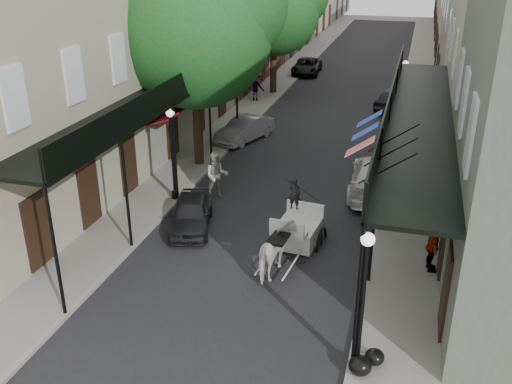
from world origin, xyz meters
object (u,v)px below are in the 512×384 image
Objects in this scene: pedestrian_walking at (217,176)px; lamppost_left at (173,153)px; tree_near at (204,22)px; pedestrian_sidewalk_left at (255,87)px; car_right_far at (394,99)px; car_right_near at (377,176)px; car_left_far at (307,66)px; lamppost_right_near at (362,301)px; tree_far at (280,4)px; lamppost_right_far at (402,94)px; horse at (277,252)px; car_left_mid at (245,129)px; car_left_near at (191,213)px; pedestrian_sidewalk_right at (433,246)px; carriage at (302,212)px.

lamppost_left is at bearing -177.93° from pedestrian_walking.
tree_near is 5.45× the size of pedestrian_sidewalk_left.
car_right_near is at bearing 104.42° from car_right_far.
car_left_far is 0.84× the size of car_right_near.
lamppost_right_near is 0.92× the size of car_right_far.
tree_far is 9.55m from car_right_far.
lamppost_right_far is at bearing 43.31° from tree_near.
tree_far is 23.59m from horse.
horse reaches higher than car_left_mid.
tree_far is 11.05m from lamppost_right_far.
car_right_far is at bearing 68.33° from car_left_mid.
lamppost_left reaches higher than car_left_far.
horse is (5.37, -8.40, -5.69)m from tree_near.
tree_far is 2.49× the size of car_left_near.
pedestrian_sidewalk_right reaches higher than horse.
tree_near is at bearing 88.56° from car_left_near.
car_left_near is at bearing -24.85° from horse.
car_left_near is 0.81× the size of car_left_far.
tree_near is at bearing 91.58° from pedestrian_walking.
tree_far reaches higher than car_right_far.
carriage is at bearing -17.40° from lamppost_left.
horse is 6.21m from pedestrian_walking.
horse reaches higher than car_left_near.
pedestrian_sidewalk_right is at bearing -35.24° from tree_near.
car_left_mid is 0.73× the size of car_right_near.
pedestrian_sidewalk_left is at bearing 82.36° from car_left_near.
lamppost_left is 0.72× the size of car_right_near.
lamppost_right_far is at bearing -36.51° from tree_far.
lamppost_right_far reaches higher than car_right_far.
lamppost_right_near is 1.00× the size of lamppost_right_far.
lamppost_left is 6.86m from horse.
pedestrian_sidewalk_left is at bearing 111.45° from lamppost_right_near.
pedestrian_walking is 16.68m from car_right_far.
car_left_mid is at bearing 101.71° from pedestrian_sidewalk_left.
car_right_far is (-2.23, 19.12, -0.29)m from pedestrian_sidewalk_right.
pedestrian_walking reaches higher than car_right_far.
car_right_near is at bearing -3.56° from pedestrian_walking.
lamppost_right_near is at bearing 111.49° from pedestrian_sidewalk_left.
lamppost_right_near reaches higher than pedestrian_sidewalk_left.
tree_far is 3.20× the size of carriage.
car_left_mid is 8.77m from car_right_near.
tree_near is 12.69m from pedestrian_sidewalk_left.
car_left_far is (-9.40, 27.65, -0.38)m from pedestrian_sidewalk_right.
horse is at bearing 97.59° from car_right_far.
carriage is at bearing -82.05° from car_left_far.
lamppost_right_near is 17.81m from car_left_mid.
pedestrian_sidewalk_left is at bearing 116.46° from carriage.
lamppost_left is (0.10, -4.18, -4.44)m from tree_near.
pedestrian_sidewalk_right is at bearing -83.48° from lamppost_right_far.
car_right_near is at bearing -8.59° from tree_near.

